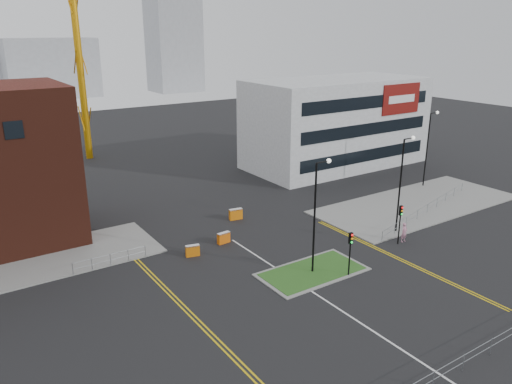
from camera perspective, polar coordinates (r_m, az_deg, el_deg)
ground at (r=34.31m, az=12.68°, el=-14.92°), size 200.00×200.00×0.00m
pavement_right at (r=57.82m, az=17.93°, el=-1.31°), size 24.00×10.00×0.12m
island_kerb at (r=40.46m, az=6.46°, el=-9.06°), size 8.60×4.60×0.08m
grass_island at (r=40.45m, az=6.46°, el=-9.03°), size 8.00×4.00×0.12m
office_block at (r=71.00m, az=9.11°, el=7.84°), size 25.00×12.20×12.00m
streetlamp_island at (r=38.45m, az=6.99°, el=-1.83°), size 1.46×0.36×9.18m
streetlamp_right_near at (r=48.03m, az=16.39°, el=1.64°), size 1.46×0.36×9.18m
streetlamp_right_far at (r=63.53m, az=19.14°, el=5.31°), size 1.46×0.36×9.18m
traffic_light_island at (r=39.28m, az=10.74°, el=-6.06°), size 0.28×0.33×3.65m
traffic_light_right at (r=46.06m, az=16.18°, el=-2.78°), size 0.28×0.33×3.65m
railing_front at (r=30.89m, az=21.20°, el=-18.19°), size 24.05×0.05×1.10m
railing_left at (r=42.56m, az=-16.33°, el=-7.23°), size 6.05×0.05×1.10m
railing_right at (r=55.03m, az=19.02°, el=-1.61°), size 19.05×5.05×1.10m
centre_line at (r=35.46m, az=10.31°, el=-13.55°), size 0.15×30.00×0.01m
yellow_left_a at (r=36.79m, az=-9.22°, el=-12.23°), size 0.12×24.00×0.01m
yellow_left_b at (r=36.89m, az=-8.79°, el=-12.11°), size 0.12×24.00×0.01m
yellow_right_a at (r=44.09m, az=15.71°, el=-7.32°), size 0.12×20.00×0.01m
yellow_right_b at (r=44.30m, az=15.97°, el=-7.22°), size 0.12×20.00×0.01m
skyline_b at (r=152.88m, az=-22.35°, el=12.95°), size 24.00×12.00×16.00m
skyline_c at (r=158.90m, az=-9.35°, el=16.35°), size 14.00×12.00×28.00m
pedestrian at (r=47.27m, az=16.57°, el=-4.44°), size 0.67×0.44×1.82m
barrier_left at (r=43.03m, az=-7.26°, el=-6.61°), size 1.24×0.66×1.00m
barrier_mid at (r=50.64m, az=-2.33°, el=-2.49°), size 1.40×0.67×1.13m
barrier_right at (r=45.24m, az=-3.72°, el=-5.20°), size 1.25×0.52×1.02m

